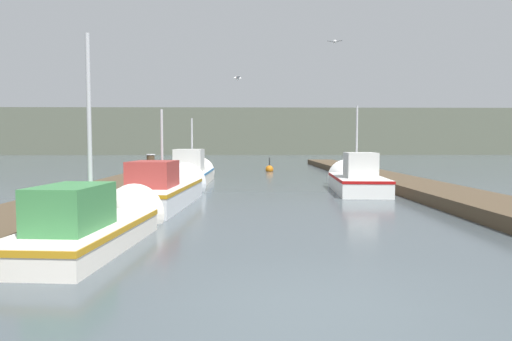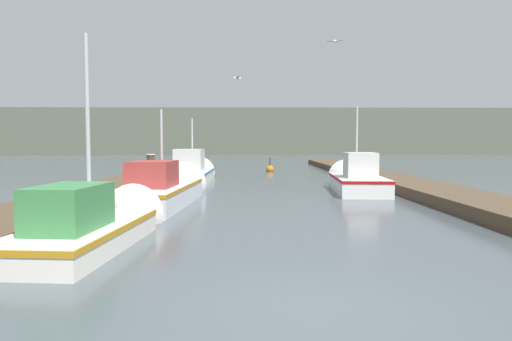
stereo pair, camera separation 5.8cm
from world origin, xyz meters
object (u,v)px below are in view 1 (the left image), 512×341
at_px(fishing_boat_3, 193,172).
at_px(channel_buoy, 269,169).
at_px(mooring_piling_0, 178,166).
at_px(seagull_lead, 335,42).
at_px(fishing_boat_1, 167,189).
at_px(fishing_boat_0, 97,224).
at_px(seagull_1, 237,78).
at_px(fishing_boat_2, 355,179).
at_px(mooring_piling_1, 151,171).

distance_m(fishing_boat_3, channel_buoy, 8.78).
bearing_deg(mooring_piling_0, seagull_lead, -51.04).
relative_size(mooring_piling_0, channel_buoy, 1.07).
distance_m(fishing_boat_1, fishing_boat_3, 7.46).
xyz_separation_m(fishing_boat_0, mooring_piling_0, (-1.16, 17.50, 0.18)).
bearing_deg(channel_buoy, seagull_1, -97.58).
bearing_deg(seagull_1, fishing_boat_0, -26.48).
distance_m(fishing_boat_2, seagull_1, 6.16).
bearing_deg(mooring_piling_0, fishing_boat_3, -71.48).
bearing_deg(fishing_boat_1, seagull_lead, 26.98).
relative_size(fishing_boat_3, mooring_piling_0, 5.42).
bearing_deg(mooring_piling_0, channel_buoy, 34.52).
bearing_deg(fishing_boat_2, seagull_lead, -135.90).
relative_size(fishing_boat_3, seagull_lead, 10.48).
bearing_deg(fishing_boat_0, seagull_lead, 59.29).
bearing_deg(seagull_1, fishing_boat_3, -166.85).
bearing_deg(seagull_lead, channel_buoy, -69.64).
xyz_separation_m(mooring_piling_0, channel_buoy, (5.44, 3.74, -0.40)).
bearing_deg(mooring_piling_1, seagull_1, -35.52).
bearing_deg(fishing_boat_2, channel_buoy, 107.74).
height_order(mooring_piling_1, channel_buoy, mooring_piling_1).
height_order(mooring_piling_0, mooring_piling_1, mooring_piling_1).
relative_size(fishing_boat_0, mooring_piling_0, 4.37).
height_order(seagull_lead, seagull_1, seagull_lead).
distance_m(fishing_boat_2, mooring_piling_1, 8.34).
bearing_deg(mooring_piling_1, fishing_boat_0, -83.56).
distance_m(fishing_boat_2, mooring_piling_0, 11.58).
height_order(fishing_boat_1, fishing_boat_2, fishing_boat_2).
distance_m(fishing_boat_3, seagull_1, 7.20).
bearing_deg(fishing_boat_1, mooring_piling_0, 100.66).
relative_size(fishing_boat_3, mooring_piling_1, 4.13).
relative_size(fishing_boat_2, mooring_piling_1, 3.94).
relative_size(fishing_boat_0, fishing_boat_2, 0.85).
relative_size(fishing_boat_1, seagull_1, 11.81).
bearing_deg(seagull_1, seagull_lead, 93.67).
xyz_separation_m(mooring_piling_1, seagull_lead, (7.26, -1.82, 4.92)).
xyz_separation_m(fishing_boat_1, seagull_lead, (5.84, 2.51, 5.22)).
bearing_deg(fishing_boat_3, fishing_boat_0, -90.14).
relative_size(mooring_piling_1, seagull_lead, 2.54).
distance_m(mooring_piling_0, seagull_lead, 12.60).
xyz_separation_m(fishing_boat_0, fishing_boat_1, (0.25, 6.03, 0.06)).
relative_size(fishing_boat_2, seagull_lead, 9.99).
relative_size(mooring_piling_1, channel_buoy, 1.40).
xyz_separation_m(mooring_piling_1, seagull_1, (3.66, -2.61, 3.45)).
height_order(fishing_boat_1, seagull_1, seagull_1).
bearing_deg(channel_buoy, fishing_boat_1, -104.86).
height_order(fishing_boat_0, fishing_boat_1, fishing_boat_0).
bearing_deg(mooring_piling_0, fishing_boat_0, -86.22).
relative_size(fishing_boat_2, fishing_boat_3, 0.95).
xyz_separation_m(fishing_boat_3, mooring_piling_0, (-1.35, 4.02, 0.07)).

